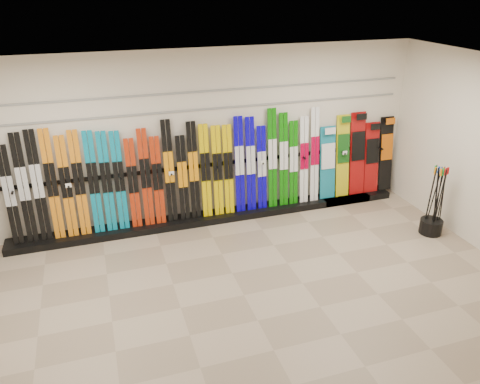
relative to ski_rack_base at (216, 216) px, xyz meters
name	(u,v)px	position (x,y,z in m)	size (l,w,h in m)	color
floor	(244,295)	(-0.22, -2.28, -0.06)	(8.00, 8.00, 0.00)	gray
back_wall	(198,138)	(-0.22, 0.22, 1.44)	(8.00, 8.00, 0.00)	beige
ceiling	(245,76)	(-0.22, -2.28, 2.94)	(8.00, 8.00, 0.00)	silver
ski_rack_base	(216,216)	(0.00, 0.00, 0.00)	(8.00, 0.40, 0.12)	black
skis	(175,174)	(-0.69, 0.04, 0.90)	(5.38, 0.22, 1.82)	black
snowboards	(357,157)	(2.86, 0.07, 0.80)	(1.58, 0.25, 1.60)	#14728C
pole_bin	(431,226)	(3.38, -1.62, 0.07)	(0.38, 0.38, 0.25)	black
ski_poles	(436,200)	(3.40, -1.60, 0.55)	(0.29, 0.25, 1.18)	black
slatwall_rail_0	(197,110)	(-0.22, 0.20, 1.94)	(7.60, 0.02, 0.03)	gray
slatwall_rail_1	(197,92)	(-0.22, 0.20, 2.24)	(7.60, 0.02, 0.03)	gray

